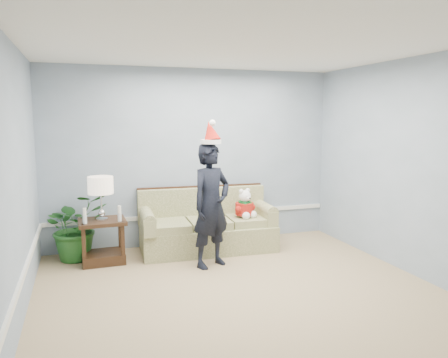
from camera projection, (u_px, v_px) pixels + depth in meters
The scene contains 10 objects.
room_shell at pixel (255, 179), 4.39m from camera, with size 4.54×5.04×2.74m.
wainscot_trim at pixel (127, 244), 5.26m from camera, with size 4.49×4.99×0.06m.
sofa at pixel (207, 228), 6.53m from camera, with size 1.99×0.93×0.92m.
side_table at pixel (103, 246), 5.93m from camera, with size 0.63×0.53×0.59m.
table_lamp at pixel (101, 187), 5.78m from camera, with size 0.33×0.33×0.59m.
candle_pair at pixel (102, 215), 5.71m from camera, with size 0.49×0.05×0.21m.
houseplant at pixel (76, 226), 6.04m from camera, with size 0.84×0.73×0.94m, color #1E561F.
man at pixel (211, 205), 5.72m from camera, with size 0.60×0.39×1.64m, color black.
santa_hat at pixel (211, 133), 5.60m from camera, with size 0.36×0.38×0.32m.
teddy_bear at pixel (245, 207), 6.50m from camera, with size 0.35×0.35×0.44m.
Camera 1 is at (-1.66, -4.03, 1.97)m, focal length 35.00 mm.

